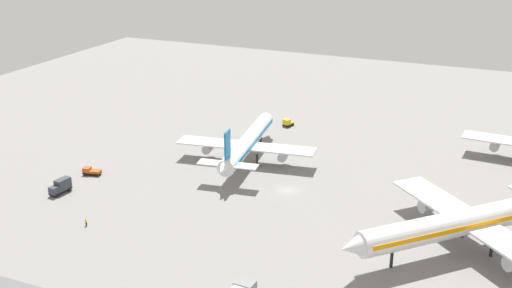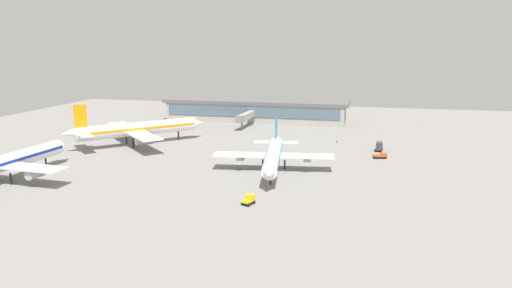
{
  "view_description": "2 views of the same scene",
  "coord_description": "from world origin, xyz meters",
  "px_view_note": "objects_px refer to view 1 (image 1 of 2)",
  "views": [
    {
      "loc": [
        46.77,
        -126.41,
        61.97
      ],
      "look_at": [
        -14.3,
        13.91,
        4.79
      ],
      "focal_mm": 44.12,
      "sensor_mm": 36.0,
      "label": 1
    },
    {
      "loc": [
        -43.02,
        146.65,
        37.35
      ],
      "look_at": [
        -9.81,
        7.24,
        6.76
      ],
      "focal_mm": 32.85,
      "sensor_mm": 36.0,
      "label": 2
    }
  ],
  "objects_px": {
    "catering_truck": "(61,186)",
    "baggage_tug": "(288,123)",
    "ground_crew_worker": "(86,222)",
    "airplane_at_gate": "(247,142)",
    "airplane_distant": "(467,222)",
    "pushback_tractor": "(91,171)"
  },
  "relations": [
    {
      "from": "catering_truck",
      "to": "ground_crew_worker",
      "type": "height_order",
      "value": "catering_truck"
    },
    {
      "from": "ground_crew_worker",
      "to": "catering_truck",
      "type": "bearing_deg",
      "value": 70.68
    },
    {
      "from": "ground_crew_worker",
      "to": "airplane_distant",
      "type": "bearing_deg",
      "value": -58.04
    },
    {
      "from": "airplane_distant",
      "to": "baggage_tug",
      "type": "bearing_deg",
      "value": -90.12
    },
    {
      "from": "airplane_at_gate",
      "to": "pushback_tractor",
      "type": "distance_m",
      "value": 40.18
    },
    {
      "from": "airplane_distant",
      "to": "ground_crew_worker",
      "type": "height_order",
      "value": "airplane_distant"
    },
    {
      "from": "airplane_at_gate",
      "to": "catering_truck",
      "type": "relative_size",
      "value": 7.85
    },
    {
      "from": "airplane_at_gate",
      "to": "pushback_tractor",
      "type": "xyz_separation_m",
      "value": [
        -31.75,
        -24.28,
        -4.06
      ]
    },
    {
      "from": "catering_truck",
      "to": "pushback_tractor",
      "type": "height_order",
      "value": "catering_truck"
    },
    {
      "from": "airplane_at_gate",
      "to": "catering_truck",
      "type": "height_order",
      "value": "airplane_at_gate"
    },
    {
      "from": "airplane_distant",
      "to": "baggage_tug",
      "type": "relative_size",
      "value": 11.89
    },
    {
      "from": "airplane_at_gate",
      "to": "airplane_distant",
      "type": "relative_size",
      "value": 1.04
    },
    {
      "from": "catering_truck",
      "to": "baggage_tug",
      "type": "distance_m",
      "value": 73.09
    },
    {
      "from": "pushback_tractor",
      "to": "catering_truck",
      "type": "bearing_deg",
      "value": 79.83
    },
    {
      "from": "baggage_tug",
      "to": "pushback_tractor",
      "type": "relative_size",
      "value": 0.78
    },
    {
      "from": "airplane_at_gate",
      "to": "ground_crew_worker",
      "type": "bearing_deg",
      "value": 153.06
    },
    {
      "from": "baggage_tug",
      "to": "pushback_tractor",
      "type": "xyz_separation_m",
      "value": [
        -31.6,
        -54.53,
        -0.19
      ]
    },
    {
      "from": "airplane_at_gate",
      "to": "airplane_distant",
      "type": "bearing_deg",
      "value": -122.05
    },
    {
      "from": "airplane_distant",
      "to": "catering_truck",
      "type": "xyz_separation_m",
      "value": [
        -89.04,
        -10.35,
        -4.37
      ]
    },
    {
      "from": "airplane_at_gate",
      "to": "airplane_distant",
      "type": "height_order",
      "value": "airplane_distant"
    },
    {
      "from": "baggage_tug",
      "to": "pushback_tractor",
      "type": "height_order",
      "value": "baggage_tug"
    },
    {
      "from": "airplane_distant",
      "to": "ground_crew_worker",
      "type": "xyz_separation_m",
      "value": [
        -73.46,
        -21.3,
        -5.21
      ]
    }
  ]
}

